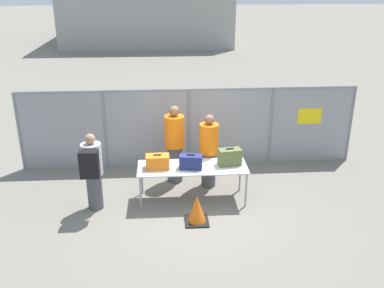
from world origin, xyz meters
TOP-DOWN VIEW (x-y plane):
  - ground_plane at (0.00, 0.00)m, footprint 120.00×120.00m
  - fence_section at (0.02, 2.01)m, footprint 8.26×0.07m
  - inspection_table at (-0.05, 0.16)m, footprint 2.28×0.83m
  - suitcase_orange at (-0.77, 0.14)m, footprint 0.48×0.30m
  - suitcase_navy at (-0.09, 0.07)m, footprint 0.49×0.29m
  - suitcase_olive at (0.74, 0.21)m, footprint 0.50×0.31m
  - traveler_hooded at (-2.06, -0.09)m, footprint 0.40×0.63m
  - security_worker_near at (0.37, 0.81)m, footprint 0.42×0.42m
  - security_worker_far at (-0.39, 1.10)m, footprint 0.45×0.45m
  - utility_trailer at (1.13, 4.57)m, footprint 3.47×2.15m
  - traffic_cone at (-0.03, -0.72)m, footprint 0.46×0.46m

SIDE VIEW (x-z plane):
  - ground_plane at x=0.00m, z-range 0.00..0.00m
  - traffic_cone at x=-0.03m, z-range -0.02..0.56m
  - utility_trailer at x=1.13m, z-range 0.06..0.76m
  - inspection_table at x=-0.05m, z-range 0.34..1.13m
  - security_worker_near at x=0.37m, z-range 0.03..1.73m
  - traveler_hooded at x=-2.06m, z-range 0.08..1.72m
  - suitcase_orange at x=-0.77m, z-range 0.77..1.08m
  - suitcase_navy at x=-0.09m, z-range 0.77..1.09m
  - security_worker_far at x=-0.39m, z-range 0.03..1.85m
  - suitcase_olive at x=0.74m, z-range 0.77..1.15m
  - fence_section at x=0.02m, z-range 0.05..2.02m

